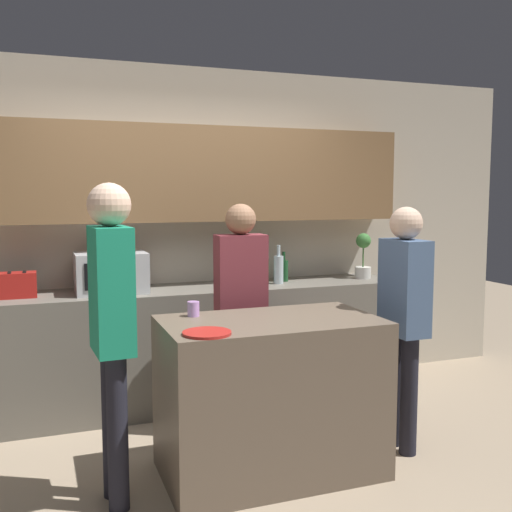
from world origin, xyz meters
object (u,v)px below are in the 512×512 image
at_px(bottle_1, 246,270).
at_px(bottle_4, 279,269).
at_px(person_left, 112,315).
at_px(bottle_5, 284,270).
at_px(person_right, 404,308).
at_px(bottle_0, 243,274).
at_px(microwave, 111,273).
at_px(plate_on_island, 207,333).
at_px(toaster, 17,285).
at_px(bottle_2, 260,270).
at_px(person_center, 241,299).
at_px(cup_0, 193,309).
at_px(potted_plant, 363,256).
at_px(bottle_3, 264,270).

xyz_separation_m(bottle_1, bottle_4, (0.26, -0.05, 0.01)).
bearing_deg(bottle_1, person_left, -131.71).
relative_size(bottle_5, person_right, 0.16).
height_order(bottle_1, bottle_4, bottle_4).
bearing_deg(bottle_1, bottle_0, -122.17).
height_order(microwave, plate_on_island, microwave).
bearing_deg(microwave, toaster, 179.86).
bearing_deg(person_right, bottle_1, 24.59).
relative_size(bottle_2, person_center, 0.20).
height_order(cup_0, person_left, person_left).
relative_size(potted_plant, bottle_3, 1.43).
xyz_separation_m(toaster, bottle_2, (1.83, -0.05, 0.03)).
height_order(toaster, person_center, person_center).
bearing_deg(potted_plant, person_right, -109.54).
xyz_separation_m(bottle_3, cup_0, (-0.90, -1.15, -0.06)).
distance_m(potted_plant, person_center, 1.54).
bearing_deg(bottle_5, toaster, -177.95).
xyz_separation_m(bottle_1, person_right, (0.61, -1.33, -0.11)).
xyz_separation_m(potted_plant, bottle_0, (-1.14, -0.10, -0.09)).
distance_m(bottle_0, person_center, 0.64).
relative_size(potted_plant, bottle_5, 1.58).
relative_size(bottle_5, person_left, 0.14).
bearing_deg(bottle_4, person_left, -138.24).
distance_m(bottle_3, cup_0, 1.46).
xyz_separation_m(bottle_2, bottle_3, (0.08, 0.12, -0.02)).
xyz_separation_m(bottle_4, person_right, (0.34, -1.29, -0.12)).
distance_m(bottle_1, bottle_2, 0.12).
xyz_separation_m(bottle_3, person_center, (-0.46, -0.76, -0.09)).
xyz_separation_m(bottle_3, person_left, (-1.41, -1.44, -0.00)).
bearing_deg(microwave, bottle_3, 3.08).
distance_m(bottle_2, bottle_3, 0.14).
xyz_separation_m(bottle_4, plate_on_island, (-1.03, -1.52, -0.11)).
distance_m(bottle_0, plate_on_island, 1.62).
bearing_deg(person_right, bottle_4, 15.00).
xyz_separation_m(toaster, bottle_1, (1.73, 0.01, 0.03)).
height_order(microwave, person_center, person_center).
distance_m(bottle_5, person_center, 1.00).
relative_size(bottle_5, cup_0, 2.78).
relative_size(bottle_0, person_right, 0.18).
distance_m(bottle_1, person_left, 1.85).
distance_m(microwave, bottle_4, 1.34).
distance_m(potted_plant, bottle_2, 0.98).
relative_size(person_center, person_right, 1.01).
height_order(potted_plant, cup_0, potted_plant).
relative_size(bottle_3, person_left, 0.16).
height_order(toaster, person_right, person_right).
relative_size(toaster, person_left, 0.15).
bearing_deg(bottle_3, plate_on_island, -120.25).
xyz_separation_m(toaster, person_left, (0.50, -1.37, 0.01)).
relative_size(potted_plant, bottle_4, 1.24).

